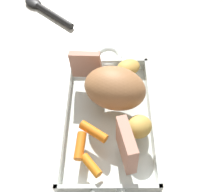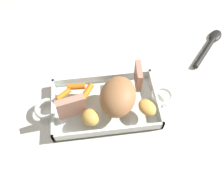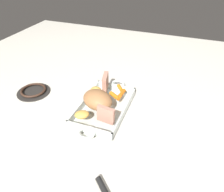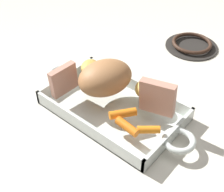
% 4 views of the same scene
% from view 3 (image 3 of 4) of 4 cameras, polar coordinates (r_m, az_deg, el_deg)
% --- Properties ---
extents(ground_plane, '(2.23, 2.23, 0.00)m').
position_cam_3_polar(ground_plane, '(0.97, -2.10, -3.70)').
color(ground_plane, silver).
extents(roasting_dish, '(0.45, 0.21, 0.04)m').
position_cam_3_polar(roasting_dish, '(0.97, -2.11, -3.12)').
color(roasting_dish, silver).
rests_on(roasting_dish, ground_plane).
extents(pork_roast, '(0.15, 0.17, 0.08)m').
position_cam_3_polar(pork_roast, '(0.90, -3.99, -1.03)').
color(pork_roast, '#A36D43').
rests_on(pork_roast, roasting_dish).
extents(roast_slice_outer, '(0.09, 0.04, 0.09)m').
position_cam_3_polar(roast_slice_outer, '(1.01, -1.85, 3.70)').
color(roast_slice_outer, tan).
rests_on(roast_slice_outer, roasting_dish).
extents(roast_slice_thick, '(0.02, 0.08, 0.08)m').
position_cam_3_polar(roast_slice_thick, '(0.83, -1.70, -5.18)').
color(roast_slice_thick, tan).
rests_on(roast_slice_thick, roasting_dish).
extents(baby_carrot_northeast, '(0.06, 0.02, 0.02)m').
position_cam_3_polar(baby_carrot_northeast, '(0.99, 2.77, 0.77)').
color(baby_carrot_northeast, orange).
rests_on(baby_carrot_northeast, roasting_dish).
extents(baby_carrot_long, '(0.05, 0.06, 0.02)m').
position_cam_3_polar(baby_carrot_long, '(0.98, 0.73, 0.05)').
color(baby_carrot_long, orange).
rests_on(baby_carrot_long, roasting_dish).
extents(baby_carrot_southwest, '(0.05, 0.04, 0.02)m').
position_cam_3_polar(baby_carrot_southwest, '(1.03, 2.21, 2.21)').
color(baby_carrot_southwest, orange).
rests_on(baby_carrot_southwest, roasting_dish).
extents(potato_halved, '(0.07, 0.08, 0.03)m').
position_cam_3_polar(potato_halved, '(0.87, -8.28, -5.08)').
color(potato_halved, gold).
rests_on(potato_halved, roasting_dish).
extents(potato_corner, '(0.07, 0.07, 0.04)m').
position_cam_3_polar(potato_corner, '(1.00, -4.50, 1.46)').
color(potato_corner, gold).
rests_on(potato_corner, roasting_dish).
extents(stove_burner_rear, '(0.17, 0.17, 0.02)m').
position_cam_3_polar(stove_burner_rear, '(1.16, -20.69, 1.41)').
color(stove_burner_rear, '#282623').
rests_on(stove_burner_rear, ground_plane).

